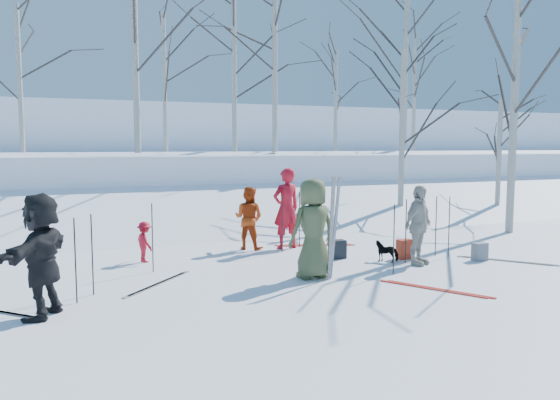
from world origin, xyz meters
name	(u,v)px	position (x,y,z in m)	size (l,w,h in m)	color
ground	(310,276)	(0.00, 0.00, 0.00)	(120.00, 120.00, 0.00)	white
snow_ramp	(213,221)	(0.00, 7.00, 0.15)	(70.00, 9.50, 1.40)	white
snow_plateau	(158,176)	(0.00, 17.00, 1.00)	(70.00, 18.00, 2.20)	white
far_hill	(115,151)	(0.00, 38.00, 2.00)	(90.00, 30.00, 6.00)	white
skier_olive_center	(313,228)	(-0.01, -0.15, 0.93)	(0.90, 0.59, 1.85)	#434E2E
skier_red_north	(286,208)	(0.66, 2.75, 0.96)	(0.70, 0.46, 1.92)	#B6111F
skier_redor_behind	(249,218)	(-0.20, 2.99, 0.74)	(0.72, 0.56, 1.48)	#B0370D
skier_red_seated	(145,242)	(-2.70, 2.42, 0.43)	(0.56, 0.32, 0.86)	#B6111F
skier_cream_east	(418,225)	(2.47, 0.06, 0.82)	(0.96, 0.40, 1.64)	beige
skier_grey_west	(41,255)	(-4.59, -0.79, 0.89)	(1.66, 0.53, 1.79)	black
dog	(387,251)	(2.06, 0.56, 0.22)	(0.24, 0.52, 0.44)	black
upright_ski_left	(331,229)	(0.22, -0.44, 0.95)	(0.07, 0.02, 1.90)	silver
upright_ski_right	(335,228)	(0.31, -0.41, 0.95)	(0.07, 0.02, 1.90)	silver
ski_pair_a	(159,284)	(-2.75, 0.44, 0.01)	(1.43, 1.54, 0.02)	silver
ski_pair_b	(315,245)	(1.44, 2.80, 0.01)	(1.87, 0.75, 0.02)	red
ski_pair_c	(507,261)	(4.44, -0.38, 0.01)	(1.34, 1.61, 0.02)	silver
ski_pair_d	(435,289)	(1.57, -1.69, 0.01)	(1.15, 1.73, 0.02)	red
ski_pole_a	(282,223)	(0.39, 2.34, 0.67)	(0.02, 0.02, 1.34)	black
ski_pole_b	(49,260)	(-4.50, -0.05, 0.67)	(0.02, 0.02, 1.34)	black
ski_pole_c	(449,227)	(3.57, 0.44, 0.67)	(0.02, 0.02, 1.34)	black
ski_pole_d	(299,220)	(1.00, 2.74, 0.67)	(0.02, 0.02, 1.34)	black
ski_pole_e	(406,231)	(2.34, 0.30, 0.67)	(0.02, 0.02, 1.34)	black
ski_pole_f	(152,238)	(-2.69, 1.43, 0.67)	(0.02, 0.02, 1.34)	black
ski_pole_g	(75,261)	(-4.12, -0.25, 0.67)	(0.02, 0.02, 1.34)	black
ski_pole_h	(394,239)	(1.57, -0.43, 0.67)	(0.02, 0.02, 1.34)	black
ski_pole_i	(92,255)	(-3.86, 0.14, 0.67)	(0.02, 0.02, 1.34)	black
ski_pole_j	(436,226)	(3.38, 0.65, 0.67)	(0.02, 0.02, 1.34)	black
backpack_red	(405,249)	(2.58, 0.66, 0.21)	(0.32, 0.22, 0.42)	#AB301A
backpack_grey	(480,252)	(3.96, -0.10, 0.19)	(0.30, 0.20, 0.38)	slate
backpack_dark	(337,249)	(1.24, 1.24, 0.20)	(0.34, 0.24, 0.40)	black
birch_plateau_a	(135,38)	(-1.80, 10.03, 6.03)	(5.96, 5.96, 7.66)	silver
birch_plateau_b	(234,76)	(2.26, 11.97, 5.21)	(4.82, 4.82, 6.03)	silver
birch_plateau_e	(406,54)	(10.17, 11.74, 6.50)	(6.61, 6.61, 8.59)	silver
birch_plateau_f	(336,101)	(7.48, 13.25, 4.46)	(3.77, 3.77, 4.53)	silver
birch_plateau_g	(275,66)	(3.67, 11.14, 5.57)	(5.31, 5.31, 6.73)	silver
birch_plateau_h	(20,79)	(-5.52, 12.70, 4.83)	(4.28, 4.28, 5.25)	silver
birch_plateau_i	(414,93)	(12.91, 14.85, 5.18)	(4.77, 4.77, 5.96)	silver
birch_plateau_j	(164,83)	(0.25, 16.12, 5.28)	(4.92, 4.92, 6.16)	silver
birch_edge_b	(514,107)	(7.44, 2.60, 3.52)	(5.53, 5.53, 7.05)	silver
birch_edge_c	(499,158)	(9.74, 5.47, 2.02)	(3.42, 3.42, 4.03)	silver
birch_edge_e	(402,136)	(5.98, 5.80, 2.75)	(4.44, 4.44, 5.49)	silver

